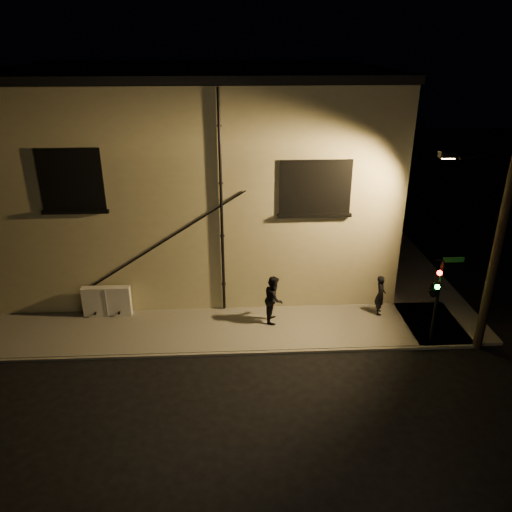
{
  "coord_description": "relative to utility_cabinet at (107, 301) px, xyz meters",
  "views": [
    {
      "loc": [
        -1.48,
        -14.31,
        9.93
      ],
      "look_at": [
        -0.61,
        1.8,
        2.86
      ],
      "focal_mm": 35.0,
      "sensor_mm": 36.0,
      "label": 1
    }
  ],
  "objects": [
    {
      "name": "traffic_signal",
      "position": [
        11.56,
        -2.51,
        1.55
      ],
      "size": [
        1.12,
        1.85,
        3.2
      ],
      "color": "black",
      "rests_on": "sidewalk"
    },
    {
      "name": "sidewalk",
      "position": [
        7.49,
        1.69,
        -0.65
      ],
      "size": [
        21.0,
        16.0,
        0.12
      ],
      "color": "#66655C",
      "rests_on": "ground"
    },
    {
      "name": "building",
      "position": [
        3.26,
        6.29,
        3.69
      ],
      "size": [
        16.2,
        12.23,
        8.8
      ],
      "color": "#C8BE8F",
      "rests_on": "ground"
    },
    {
      "name": "streetlamp_pole",
      "position": [
        13.2,
        -2.68,
        3.08
      ],
      "size": [
        2.02,
        1.39,
        7.14
      ],
      "color": "black",
      "rests_on": "ground"
    },
    {
      "name": "ground",
      "position": [
        6.26,
        -2.7,
        -0.71
      ],
      "size": [
        90.0,
        90.0,
        0.0
      ],
      "primitive_type": "plane",
      "color": "black"
    },
    {
      "name": "pedestrian_a",
      "position": [
        10.45,
        -0.43,
        0.2
      ],
      "size": [
        0.47,
        0.64,
        1.59
      ],
      "primitive_type": "imported",
      "rotation": [
        0.0,
        0.0,
        1.4
      ],
      "color": "black",
      "rests_on": "sidewalk"
    },
    {
      "name": "utility_cabinet",
      "position": [
        0.0,
        0.0,
        0.0
      ],
      "size": [
        1.81,
        0.3,
        1.19
      ],
      "primitive_type": "cube",
      "color": "silver",
      "rests_on": "sidewalk"
    },
    {
      "name": "pedestrian_b",
      "position": [
        6.33,
        -0.74,
        0.31
      ],
      "size": [
        0.81,
        0.97,
        1.82
      ],
      "primitive_type": "imported",
      "rotation": [
        0.0,
        0.0,
        1.42
      ],
      "color": "black",
      "rests_on": "sidewalk"
    }
  ]
}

